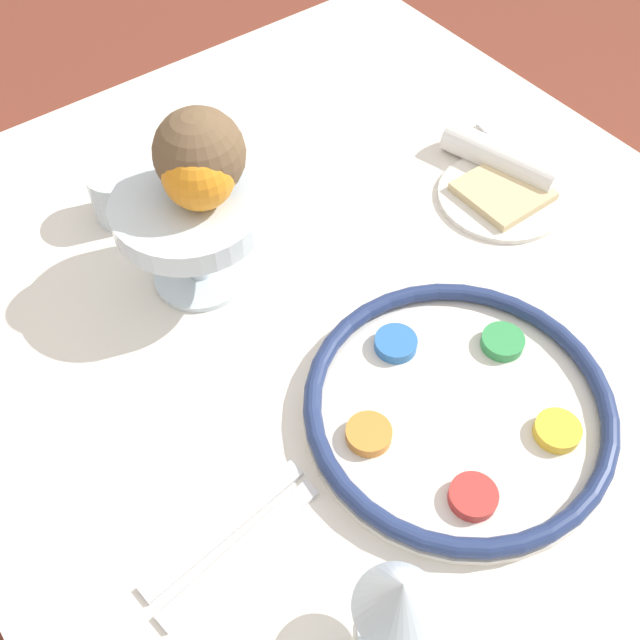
{
  "coord_description": "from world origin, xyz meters",
  "views": [
    {
      "loc": [
        -0.35,
        0.39,
        1.44
      ],
      "look_at": [
        0.07,
        0.07,
        0.76
      ],
      "focal_mm": 42.0,
      "sensor_mm": 36.0,
      "label": 1
    }
  ],
  "objects_px": {
    "coconut": "(199,154)",
    "napkin_roll": "(500,158)",
    "seder_plate": "(459,407)",
    "bread_plate": "(502,195)",
    "fruit_stand": "(190,220)",
    "cup_far": "(119,194)",
    "wine_glass": "(400,598)",
    "orange_fruit": "(199,174)"
  },
  "relations": [
    {
      "from": "cup_far",
      "to": "seder_plate",
      "type": "bearing_deg",
      "value": -164.09
    },
    {
      "from": "orange_fruit",
      "to": "cup_far",
      "type": "relative_size",
      "value": 1.1
    },
    {
      "from": "coconut",
      "to": "bread_plate",
      "type": "distance_m",
      "value": 0.44
    },
    {
      "from": "wine_glass",
      "to": "fruit_stand",
      "type": "distance_m",
      "value": 0.48
    },
    {
      "from": "seder_plate",
      "to": "orange_fruit",
      "type": "xyz_separation_m",
      "value": [
        0.33,
        0.1,
        0.16
      ]
    },
    {
      "from": "fruit_stand",
      "to": "cup_far",
      "type": "xyz_separation_m",
      "value": [
        0.16,
        0.02,
        -0.06
      ]
    },
    {
      "from": "bread_plate",
      "to": "wine_glass",
      "type": "bearing_deg",
      "value": 124.93
    },
    {
      "from": "bread_plate",
      "to": "cup_far",
      "type": "xyz_separation_m",
      "value": [
        0.29,
        0.43,
        0.03
      ]
    },
    {
      "from": "wine_glass",
      "to": "orange_fruit",
      "type": "height_order",
      "value": "orange_fruit"
    },
    {
      "from": "seder_plate",
      "to": "bread_plate",
      "type": "distance_m",
      "value": 0.36
    },
    {
      "from": "bread_plate",
      "to": "napkin_roll",
      "type": "xyz_separation_m",
      "value": [
        0.04,
        -0.04,
        0.01
      ]
    },
    {
      "from": "coconut",
      "to": "napkin_roll",
      "type": "height_order",
      "value": "coconut"
    },
    {
      "from": "seder_plate",
      "to": "cup_far",
      "type": "relative_size",
      "value": 4.55
    },
    {
      "from": "bread_plate",
      "to": "napkin_roll",
      "type": "height_order",
      "value": "napkin_roll"
    },
    {
      "from": "wine_glass",
      "to": "napkin_roll",
      "type": "distance_m",
      "value": 0.66
    },
    {
      "from": "fruit_stand",
      "to": "bread_plate",
      "type": "bearing_deg",
      "value": -107.44
    },
    {
      "from": "fruit_stand",
      "to": "coconut",
      "type": "bearing_deg",
      "value": -81.12
    },
    {
      "from": "fruit_stand",
      "to": "cup_far",
      "type": "distance_m",
      "value": 0.17
    },
    {
      "from": "fruit_stand",
      "to": "coconut",
      "type": "relative_size",
      "value": 1.73
    },
    {
      "from": "fruit_stand",
      "to": "cup_far",
      "type": "height_order",
      "value": "fruit_stand"
    },
    {
      "from": "seder_plate",
      "to": "bread_plate",
      "type": "relative_size",
      "value": 1.93
    },
    {
      "from": "napkin_roll",
      "to": "cup_far",
      "type": "bearing_deg",
      "value": 62.7
    },
    {
      "from": "fruit_stand",
      "to": "cup_far",
      "type": "bearing_deg",
      "value": 8.26
    },
    {
      "from": "bread_plate",
      "to": "napkin_roll",
      "type": "bearing_deg",
      "value": -40.72
    },
    {
      "from": "wine_glass",
      "to": "orange_fruit",
      "type": "xyz_separation_m",
      "value": [
        0.46,
        -0.1,
        0.08
      ]
    },
    {
      "from": "orange_fruit",
      "to": "cup_far",
      "type": "bearing_deg",
      "value": 12.43
    },
    {
      "from": "seder_plate",
      "to": "wine_glass",
      "type": "relative_size",
      "value": 2.65
    },
    {
      "from": "fruit_stand",
      "to": "napkin_roll",
      "type": "xyz_separation_m",
      "value": [
        -0.08,
        -0.44,
        -0.08
      ]
    },
    {
      "from": "seder_plate",
      "to": "napkin_roll",
      "type": "bearing_deg",
      "value": -51.52
    },
    {
      "from": "wine_glass",
      "to": "seder_plate",
      "type": "bearing_deg",
      "value": -57.66
    },
    {
      "from": "seder_plate",
      "to": "fruit_stand",
      "type": "xyz_separation_m",
      "value": [
        0.34,
        0.12,
        0.09
      ]
    },
    {
      "from": "fruit_stand",
      "to": "wine_glass",
      "type": "bearing_deg",
      "value": 169.6
    },
    {
      "from": "seder_plate",
      "to": "wine_glass",
      "type": "bearing_deg",
      "value": 122.34
    },
    {
      "from": "wine_glass",
      "to": "napkin_roll",
      "type": "relative_size",
      "value": 0.72
    },
    {
      "from": "bread_plate",
      "to": "napkin_roll",
      "type": "relative_size",
      "value": 0.99
    },
    {
      "from": "coconut",
      "to": "napkin_roll",
      "type": "distance_m",
      "value": 0.45
    },
    {
      "from": "seder_plate",
      "to": "fruit_stand",
      "type": "height_order",
      "value": "fruit_stand"
    },
    {
      "from": "wine_glass",
      "to": "fruit_stand",
      "type": "bearing_deg",
      "value": -10.4
    },
    {
      "from": "fruit_stand",
      "to": "orange_fruit",
      "type": "relative_size",
      "value": 2.17
    },
    {
      "from": "fruit_stand",
      "to": "bread_plate",
      "type": "relative_size",
      "value": 1.01
    },
    {
      "from": "seder_plate",
      "to": "cup_far",
      "type": "height_order",
      "value": "cup_far"
    },
    {
      "from": "wine_glass",
      "to": "cup_far",
      "type": "xyz_separation_m",
      "value": [
        0.63,
        -0.06,
        -0.06
      ]
    }
  ]
}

